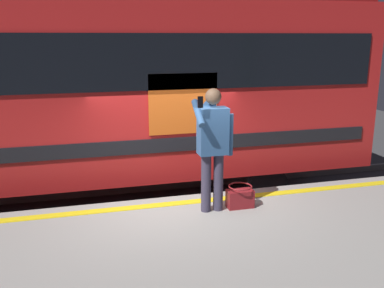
{
  "coord_description": "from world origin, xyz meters",
  "views": [
    {
      "loc": [
        1.32,
        6.05,
        3.41
      ],
      "look_at": [
        -0.2,
        0.3,
        1.9
      ],
      "focal_mm": 39.65,
      "sensor_mm": 36.0,
      "label": 1
    }
  ],
  "objects": [
    {
      "name": "train_carriage",
      "position": [
        1.72,
        -2.26,
        2.58
      ],
      "size": [
        11.62,
        3.09,
        4.09
      ],
      "color": "red",
      "rests_on": "ground"
    },
    {
      "name": "safety_line",
      "position": [
        0.0,
        0.3,
        1.0
      ],
      "size": [
        13.21,
        0.16,
        0.01
      ],
      "primitive_type": "cube",
      "color": "yellow",
      "rests_on": "platform"
    },
    {
      "name": "handbag",
      "position": [
        -0.82,
        0.67,
        1.15
      ],
      "size": [
        0.38,
        0.34,
        0.33
      ],
      "color": "maroon",
      "rests_on": "platform"
    },
    {
      "name": "track_rail_near",
      "position": [
        0.0,
        -1.55,
        0.08
      ],
      "size": [
        17.52,
        0.08,
        0.16
      ],
      "primitive_type": "cube",
      "color": "slate",
      "rests_on": "ground"
    },
    {
      "name": "ground_plane",
      "position": [
        0.0,
        0.0,
        0.0
      ],
      "size": [
        24.8,
        24.8,
        0.0
      ],
      "primitive_type": "plane",
      "color": "#3D3D3F"
    },
    {
      "name": "passenger",
      "position": [
        -0.4,
        0.66,
        2.03
      ],
      "size": [
        0.57,
        0.55,
        1.74
      ],
      "color": "#383347",
      "rests_on": "platform"
    },
    {
      "name": "track_rail_far",
      "position": [
        0.0,
        -2.99,
        0.08
      ],
      "size": [
        17.52,
        0.08,
        0.16
      ],
      "primitive_type": "cube",
      "color": "slate",
      "rests_on": "ground"
    }
  ]
}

